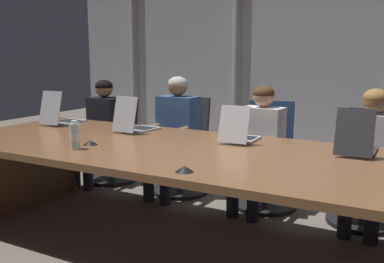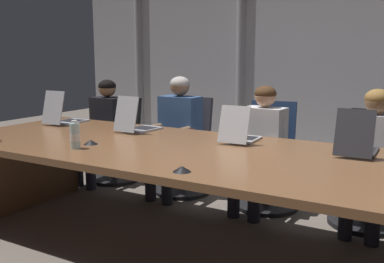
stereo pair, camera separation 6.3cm
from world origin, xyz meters
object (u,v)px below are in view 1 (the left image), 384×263
(person_left_mid, at_px, (173,128))
(person_right_mid, at_px, (370,150))
(conference_mic_left_side, at_px, (185,169))
(conference_mic_middle, at_px, (90,142))
(office_chair_left_mid, at_px, (183,157))
(office_chair_center, at_px, (267,167))
(office_chair_right_mid, at_px, (366,181))
(person_left_end, at_px, (99,125))
(laptop_right_mid, at_px, (357,145))
(person_center, at_px, (258,140))
(water_bottle_primary, at_px, (75,136))
(laptop_center, at_px, (240,134))
(laptop_left_end, at_px, (62,118))
(office_chair_left_end, at_px, (113,149))
(laptop_left_mid, at_px, (136,124))

(person_left_mid, bearing_deg, person_right_mid, 92.10)
(conference_mic_left_side, distance_m, conference_mic_middle, 1.07)
(office_chair_left_mid, distance_m, office_chair_center, 0.92)
(conference_mic_left_side, bearing_deg, person_right_mid, 62.31)
(office_chair_right_mid, height_order, conference_mic_left_side, office_chair_right_mid)
(person_left_end, bearing_deg, laptop_right_mid, 83.31)
(person_left_end, relative_size, person_center, 1.00)
(laptop_right_mid, distance_m, person_left_mid, 1.93)
(person_right_mid, bearing_deg, laptop_right_mid, 1.13)
(water_bottle_primary, bearing_deg, office_chair_center, 59.94)
(conference_mic_left_side, bearing_deg, laptop_center, 94.04)
(office_chair_right_mid, xyz_separation_m, conference_mic_middle, (-1.81, -1.40, 0.41))
(person_left_end, bearing_deg, water_bottle_primary, 39.98)
(office_chair_right_mid, bearing_deg, office_chair_center, -85.50)
(laptop_center, xyz_separation_m, person_left_mid, (-0.96, 0.59, -0.12))
(office_chair_center, relative_size, person_center, 0.86)
(laptop_left_end, relative_size, conference_mic_left_side, 3.94)
(laptop_right_mid, relative_size, conference_mic_middle, 4.01)
(office_chair_right_mid, bearing_deg, conference_mic_left_side, -19.94)
(laptop_right_mid, relative_size, office_chair_left_end, 0.47)
(person_left_end, height_order, conference_mic_left_side, person_left_end)
(laptop_left_end, relative_size, person_left_end, 0.38)
(laptop_left_end, xyz_separation_m, person_left_end, (-0.05, 0.60, -0.16))
(laptop_center, height_order, office_chair_left_end, laptop_center)
(person_left_end, bearing_deg, office_chair_left_end, 167.46)
(person_left_end, bearing_deg, laptop_center, 78.30)
(office_chair_left_mid, relative_size, person_center, 0.86)
(office_chair_left_mid, bearing_deg, person_right_mid, 84.56)
(conference_mic_left_side, relative_size, conference_mic_middle, 1.00)
(office_chair_left_mid, xyz_separation_m, person_left_mid, (-0.01, -0.16, 0.32))
(office_chair_right_mid, distance_m, person_right_mid, 0.35)
(office_chair_center, relative_size, water_bottle_primary, 4.74)
(water_bottle_primary, bearing_deg, office_chair_left_end, 120.72)
(office_chair_left_end, distance_m, office_chair_left_mid, 0.92)
(conference_mic_middle, bearing_deg, person_right_mid, 34.04)
(laptop_left_end, bearing_deg, laptop_left_mid, -91.16)
(person_center, bearing_deg, person_left_end, -85.35)
(office_chair_left_end, relative_size, office_chair_center, 0.95)
(office_chair_left_mid, relative_size, person_left_end, 0.86)
(conference_mic_middle, bearing_deg, office_chair_right_mid, 37.84)
(laptop_left_end, xyz_separation_m, conference_mic_middle, (0.93, -0.64, -0.05))
(office_chair_right_mid, bearing_deg, person_right_mid, 16.79)
(laptop_left_mid, xyz_separation_m, person_center, (0.93, 0.60, -0.15))
(office_chair_left_mid, bearing_deg, conference_mic_left_side, 29.94)
(person_right_mid, bearing_deg, office_chair_left_end, -89.65)
(office_chair_right_mid, height_order, person_right_mid, person_right_mid)
(person_right_mid, bearing_deg, office_chair_left_mid, -91.39)
(conference_mic_middle, bearing_deg, conference_mic_left_side, -18.17)
(person_center, distance_m, person_right_mid, 0.95)
(laptop_left_end, distance_m, office_chair_center, 2.05)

